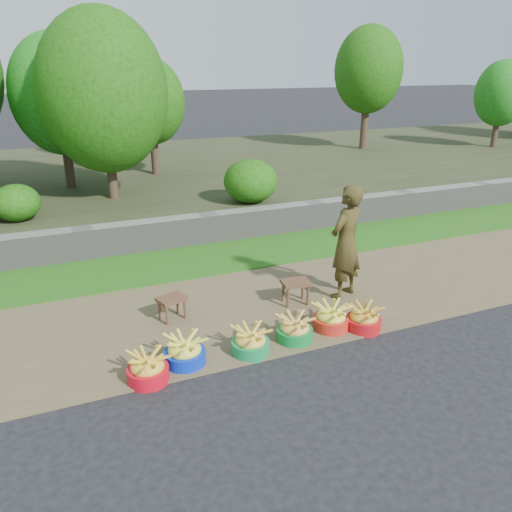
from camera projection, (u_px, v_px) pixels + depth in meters
name	position (u px, v px, depth m)	size (l,w,h in m)	color
ground_plane	(314.00, 350.00, 5.87)	(120.00, 120.00, 0.00)	black
dirt_shoulder	(271.00, 305.00, 6.94)	(80.00, 2.50, 0.02)	brown
grass_verge	(224.00, 256.00, 8.66)	(80.00, 1.50, 0.04)	#266116
retaining_wall	(209.00, 228.00, 9.30)	(80.00, 0.35, 0.55)	slate
earth_bank	(154.00, 178.00, 13.53)	(80.00, 10.00, 0.50)	#32381F
vegetation	(141.00, 88.00, 11.09)	(34.38, 8.00, 4.19)	#3B2C1F
basin_a	(148.00, 369.00, 5.24)	(0.45, 0.45, 0.33)	red
basin_b	(185.00, 352.00, 5.54)	(0.47, 0.47, 0.35)	#082BC6
basin_c	(251.00, 342.00, 5.74)	(0.45, 0.45, 0.33)	#148643
basin_d	(295.00, 330.00, 6.01)	(0.44, 0.44, 0.33)	#0F7B30
basin_e	(331.00, 318.00, 6.27)	(0.46, 0.46, 0.35)	red
basin_f	(364.00, 319.00, 6.27)	(0.45, 0.45, 0.33)	red
stool_left	(172.00, 302.00, 6.45)	(0.41, 0.36, 0.31)	brown
stool_right	(296.00, 286.00, 6.87)	(0.41, 0.34, 0.34)	brown
vendor_woman	(346.00, 242.00, 6.90)	(0.59, 0.39, 1.62)	black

